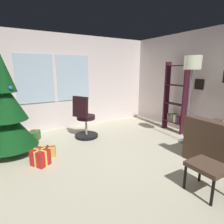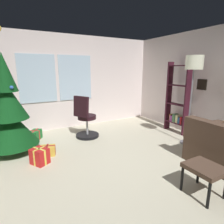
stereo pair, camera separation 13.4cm
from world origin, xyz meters
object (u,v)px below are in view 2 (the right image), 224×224
gift_box_red (40,156)px  gift_box_green (35,135)px  footstool (205,170)px  floor_lamp (194,70)px  gift_box_gold (47,151)px  bookshelf (177,102)px  holiday_tree (9,113)px  office_chair (86,121)px

gift_box_red → gift_box_green: bearing=86.3°
footstool → floor_lamp: (1.27, 1.29, 1.26)m
gift_box_gold → bookshelf: (3.23, -0.21, 0.69)m
holiday_tree → office_chair: (1.58, 0.07, -0.39)m
office_chair → gift_box_green: bearing=158.4°
holiday_tree → floor_lamp: bearing=-22.0°
office_chair → floor_lamp: bearing=-38.3°
gift_box_green → floor_lamp: (2.94, -1.89, 1.50)m
gift_box_red → office_chair: 1.46m
gift_box_red → gift_box_green: 1.26m
footstool → office_chair: size_ratio=0.44×
holiday_tree → office_chair: bearing=2.6°
gift_box_green → footstool: bearing=-62.2°
holiday_tree → bookshelf: holiday_tree is taller
footstool → office_chair: office_chair is taller
footstool → office_chair: bearing=101.8°
holiday_tree → gift_box_red: size_ratio=6.69×
office_chair → gift_box_gold: bearing=-151.2°
office_chair → holiday_tree: bearing=-177.4°
gift_box_gold → office_chair: bearing=28.8°
footstool → floor_lamp: 2.20m
bookshelf → gift_box_red: bearing=-179.0°
holiday_tree → gift_box_red: holiday_tree is taller
office_chair → floor_lamp: floor_lamp is taller
footstool → holiday_tree: holiday_tree is taller
office_chair → bookshelf: size_ratio=0.57×
holiday_tree → gift_box_red: 1.08m
gift_box_green → bookshelf: bookshelf is taller
bookshelf → gift_box_green: bearing=160.3°
gift_box_green → floor_lamp: bearing=-32.7°
bookshelf → office_chair: bearing=161.2°
holiday_tree → floor_lamp: 3.78m
holiday_tree → floor_lamp: holiday_tree is taller
gift_box_green → gift_box_red: bearing=-93.7°
footstool → holiday_tree: (-2.15, 2.67, 0.44)m
footstool → gift_box_gold: 2.71m
footstool → holiday_tree: bearing=128.8°
footstool → gift_box_gold: size_ratio=1.37×
gift_box_gold → bookshelf: bearing=-3.7°
holiday_tree → gift_box_gold: (0.57, -0.48, -0.70)m
holiday_tree → gift_box_green: holiday_tree is taller
holiday_tree → gift_box_green: 0.98m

